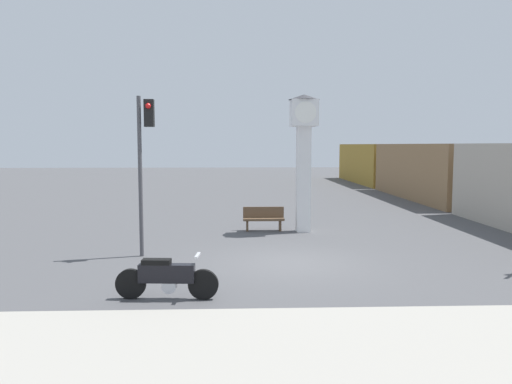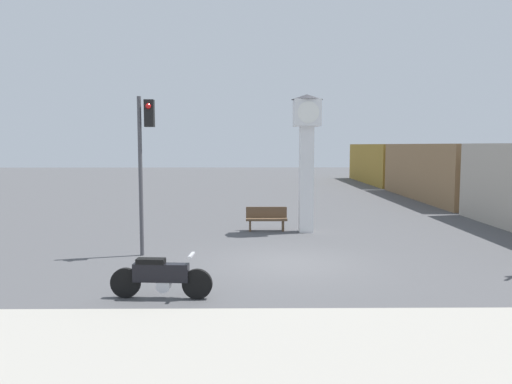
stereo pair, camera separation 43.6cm
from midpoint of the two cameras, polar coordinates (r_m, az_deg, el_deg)
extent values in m
plane|color=#4C4C4F|center=(14.29, 4.51, -8.11)|extent=(120.00, 120.00, 0.00)
cube|color=#9E998E|center=(7.51, 9.72, -20.63)|extent=(36.00, 6.00, 0.10)
cylinder|color=black|center=(11.04, -5.59, -10.43)|extent=(0.67, 0.15, 0.66)
cylinder|color=black|center=(11.39, -13.61, -10.06)|extent=(0.67, 0.15, 0.66)
cube|color=black|center=(11.13, -9.68, -9.06)|extent=(1.22, 0.32, 0.40)
cube|color=black|center=(11.12, -10.82, -7.75)|extent=(0.63, 0.30, 0.11)
cylinder|color=silver|center=(11.19, -9.38, -10.44)|extent=(0.32, 0.24, 0.31)
cube|color=silver|center=(10.90, -6.24, -7.18)|extent=(0.10, 0.49, 0.04)
cube|color=white|center=(19.15, 6.41, 1.43)|extent=(0.52, 0.52, 4.04)
cube|color=white|center=(19.14, 6.49, 8.97)|extent=(0.99, 0.99, 0.99)
cylinder|color=white|center=(18.64, 6.69, 9.06)|extent=(0.79, 0.02, 0.79)
cone|color=#333338|center=(19.18, 6.51, 10.74)|extent=(1.19, 1.19, 0.20)
cube|color=olive|center=(32.69, 20.19, 2.21)|extent=(2.80, 12.71, 3.40)
cube|color=olive|center=(45.37, 14.23, 3.18)|extent=(2.80, 12.71, 3.40)
cylinder|color=#47474C|center=(15.25, -12.26, 1.70)|extent=(0.12, 0.12, 4.77)
cube|color=black|center=(15.19, -11.28, 8.81)|extent=(0.28, 0.24, 0.80)
sphere|color=red|center=(15.06, -11.40, 9.60)|extent=(0.16, 0.16, 0.16)
cube|color=brown|center=(19.41, 1.86, -3.15)|extent=(1.60, 0.44, 0.08)
cube|color=brown|center=(19.56, 1.84, -2.34)|extent=(1.60, 0.06, 0.44)
cube|color=brown|center=(19.43, -0.04, -3.87)|extent=(0.08, 0.35, 0.41)
cube|color=brown|center=(19.48, 3.74, -3.85)|extent=(0.08, 0.35, 0.41)
camera|label=1|loc=(0.22, -89.19, 0.08)|focal=35.00mm
camera|label=2|loc=(0.22, 90.81, -0.08)|focal=35.00mm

